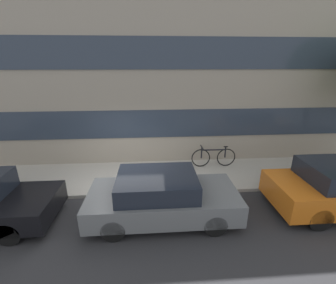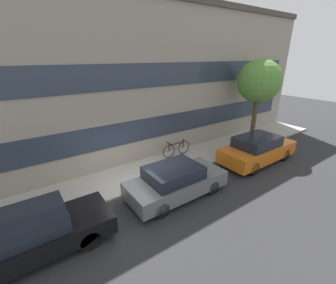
{
  "view_description": "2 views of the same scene",
  "coord_description": "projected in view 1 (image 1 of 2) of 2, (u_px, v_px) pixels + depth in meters",
  "views": [
    {
      "loc": [
        0.9,
        -6.16,
        4.03
      ],
      "look_at": [
        1.37,
        0.47,
        1.64
      ],
      "focal_mm": 24.0,
      "sensor_mm": 36.0,
      "label": 1
    },
    {
      "loc": [
        -3.49,
        -7.05,
        5.19
      ],
      "look_at": [
        1.81,
        0.49,
        1.61
      ],
      "focal_mm": 24.0,
      "sensor_mm": 36.0,
      "label": 2
    }
  ],
  "objects": [
    {
      "name": "sidewalk_strip",
      "position": [
        129.0,
        177.0,
        8.19
      ],
      "size": [
        28.0,
        2.39,
        0.11
      ],
      "color": "#A8A399",
      "rests_on": "ground_plane"
    },
    {
      "name": "bicycle",
      "position": [
        213.0,
        157.0,
        8.77
      ],
      "size": [
        1.74,
        0.44,
        0.84
      ],
      "rotation": [
        0.0,
        0.0,
        3.14
      ],
      "color": "black",
      "rests_on": "sidewalk_strip"
    },
    {
      "name": "rowhouse_facade",
      "position": [
        127.0,
        64.0,
        8.42
      ],
      "size": [
        28.0,
        1.02,
        7.83
      ],
      "color": "gray",
      "rests_on": "ground_plane"
    },
    {
      "name": "parked_car_grey",
      "position": [
        162.0,
        197.0,
        5.96
      ],
      "size": [
        3.93,
        1.71,
        1.29
      ],
      "color": "slate",
      "rests_on": "ground_plane"
    },
    {
      "name": "ground_plane",
      "position": [
        126.0,
        197.0,
        7.09
      ],
      "size": [
        56.0,
        56.0,
        0.0
      ],
      "primitive_type": "plane",
      "color": "#2B2B2D"
    }
  ]
}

